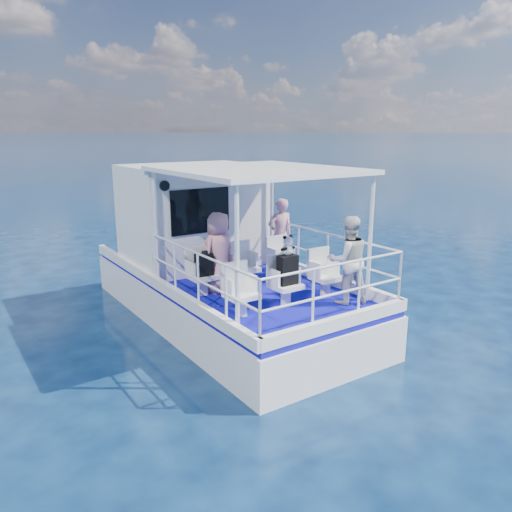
{
  "coord_description": "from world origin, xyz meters",
  "views": [
    {
      "loc": [
        -4.97,
        -7.54,
        3.81
      ],
      "look_at": [
        -0.14,
        -0.4,
        1.64
      ],
      "focal_mm": 35.0,
      "sensor_mm": 36.0,
      "label": 1
    }
  ],
  "objects_px": {
    "passenger_stbd_aft": "(348,260)",
    "panda": "(288,245)",
    "backpack_center": "(287,270)",
    "passenger_port_fwd": "(219,252)"
  },
  "relations": [
    {
      "from": "passenger_stbd_aft",
      "to": "panda",
      "type": "relative_size",
      "value": 4.58
    },
    {
      "from": "passenger_stbd_aft",
      "to": "panda",
      "type": "xyz_separation_m",
      "value": [
        -0.94,
        0.48,
        0.29
      ]
    },
    {
      "from": "panda",
      "to": "passenger_stbd_aft",
      "type": "bearing_deg",
      "value": -27.03
    },
    {
      "from": "passenger_port_fwd",
      "to": "passenger_stbd_aft",
      "type": "bearing_deg",
      "value": 114.62
    },
    {
      "from": "passenger_port_fwd",
      "to": "passenger_stbd_aft",
      "type": "relative_size",
      "value": 0.98
    },
    {
      "from": "passenger_port_fwd",
      "to": "passenger_stbd_aft",
      "type": "xyz_separation_m",
      "value": [
        1.52,
        -1.77,
        0.02
      ]
    },
    {
      "from": "passenger_port_fwd",
      "to": "backpack_center",
      "type": "relative_size",
      "value": 2.95
    },
    {
      "from": "passenger_port_fwd",
      "to": "backpack_center",
      "type": "distance_m",
      "value": 1.45
    },
    {
      "from": "backpack_center",
      "to": "panda",
      "type": "xyz_separation_m",
      "value": [
        0.02,
        0.03,
        0.42
      ]
    },
    {
      "from": "passenger_stbd_aft",
      "to": "backpack_center",
      "type": "xyz_separation_m",
      "value": [
        -0.96,
        0.45,
        -0.13
      ]
    }
  ]
}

